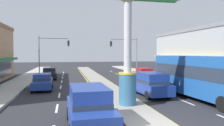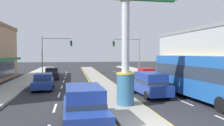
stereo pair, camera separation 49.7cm
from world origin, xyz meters
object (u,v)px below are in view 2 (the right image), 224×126
at_px(sedan_kerb_right, 43,81).
at_px(traffic_light_right_side, 130,49).
at_px(suv_far_left_oncoming, 150,84).
at_px(sedan_mid_left_lane, 146,74).
at_px(bus_far_right_lane, 206,75).
at_px(sedan_near_right_lane, 52,73).
at_px(traffic_light_left_side, 53,49).
at_px(district_sign, 126,37).
at_px(storefront_right, 217,54).
at_px(suv_near_left_lane, 84,106).

bearing_deg(sedan_kerb_right, traffic_light_right_side, 49.71).
bearing_deg(suv_far_left_oncoming, sedan_mid_left_lane, 72.72).
xyz_separation_m(bus_far_right_lane, sedan_kerb_right, (-12.23, 7.44, -1.08)).
distance_m(sedan_near_right_lane, sedan_kerb_right, 8.64).
height_order(traffic_light_left_side, sedan_mid_left_lane, traffic_light_left_side).
height_order(district_sign, traffic_light_right_side, district_sign).
relative_size(suv_far_left_oncoming, sedan_kerb_right, 1.08).
bearing_deg(traffic_light_right_side, sedan_mid_left_lane, -91.78).
xyz_separation_m(traffic_light_left_side, sedan_mid_left_lane, (12.51, -9.12, -3.46)).
height_order(storefront_right, sedan_kerb_right, storefront_right).
xyz_separation_m(traffic_light_right_side, suv_far_left_oncoming, (-3.58, -19.74, -3.26)).
relative_size(bus_far_right_lane, sedan_mid_left_lane, 2.62).
height_order(traffic_light_right_side, suv_far_left_oncoming, traffic_light_right_side).
height_order(district_sign, suv_far_left_oncoming, district_sign).
xyz_separation_m(traffic_light_right_side, sedan_near_right_lane, (-12.51, -6.12, -3.46)).
height_order(storefront_right, traffic_light_right_side, storefront_right).
bearing_deg(sedan_mid_left_lane, sedan_near_right_lane, 166.10).
bearing_deg(traffic_light_left_side, sedan_mid_left_lane, -36.08).
xyz_separation_m(district_sign, sedan_kerb_right, (-6.12, 8.02, -3.69)).
xyz_separation_m(district_sign, suv_near_left_lane, (-2.82, -3.36, -3.49)).
bearing_deg(sedan_near_right_lane, suv_near_left_lane, -80.65).
relative_size(traffic_light_left_side, traffic_light_right_side, 1.00).
distance_m(traffic_light_right_side, suv_near_left_lane, 27.91).
bearing_deg(sedan_kerb_right, district_sign, -52.67).
distance_m(district_sign, storefront_right, 20.89).
bearing_deg(traffic_light_left_side, storefront_right, -22.98).
relative_size(traffic_light_left_side, suv_near_left_lane, 1.33).
xyz_separation_m(sedan_near_right_lane, bus_far_right_lane, (12.23, -16.08, 1.08)).
distance_m(storefront_right, suv_far_left_oncoming, 16.93).
distance_m(traffic_light_left_side, suv_near_left_lane, 26.56).
xyz_separation_m(sedan_mid_left_lane, sedan_kerb_right, (-12.23, -5.62, 0.00)).
bearing_deg(bus_far_right_lane, sedan_near_right_lane, 127.24).
height_order(district_sign, suv_near_left_lane, district_sign).
bearing_deg(storefront_right, district_sign, -140.76).
bearing_deg(sedan_mid_left_lane, sedan_kerb_right, -155.33).
bearing_deg(sedan_kerb_right, traffic_light_left_side, 91.10).
relative_size(district_sign, traffic_light_left_side, 1.31).
relative_size(sedan_near_right_lane, sedan_kerb_right, 1.00).
bearing_deg(suv_far_left_oncoming, sedan_kerb_right, 150.88).
xyz_separation_m(district_sign, suv_far_left_oncoming, (2.82, 3.04, -3.49)).
relative_size(traffic_light_right_side, bus_far_right_lane, 0.55).
bearing_deg(district_sign, suv_far_left_oncoming, 47.19).
xyz_separation_m(sedan_near_right_lane, sedan_mid_left_lane, (12.23, -3.03, 0.00)).
xyz_separation_m(storefront_right, traffic_light_left_side, (-22.55, 9.56, 0.88)).
distance_m(district_sign, sedan_near_right_lane, 18.13).
height_order(storefront_right, traffic_light_left_side, storefront_right).
distance_m(district_sign, traffic_light_left_side, 23.64).
relative_size(district_sign, bus_far_right_lane, 0.72).
xyz_separation_m(bus_far_right_lane, sedan_mid_left_lane, (0.00, 13.06, -1.08)).
distance_m(district_sign, suv_near_left_lane, 5.61).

